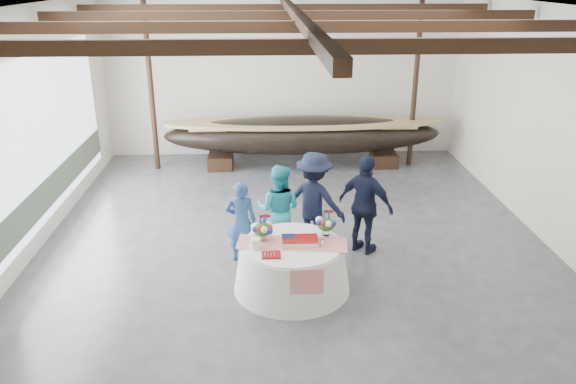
{
  "coord_description": "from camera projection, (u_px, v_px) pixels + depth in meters",
  "views": [
    {
      "loc": [
        -0.61,
        -10.07,
        5.04
      ],
      "look_at": [
        -0.14,
        -0.32,
        1.22
      ],
      "focal_mm": 35.0,
      "sensor_mm": 36.0,
      "label": 1
    }
  ],
  "objects": [
    {
      "name": "open_bay",
      "position": [
        47.0,
        144.0,
        11.28
      ],
      "size": [
        0.03,
        7.0,
        3.2
      ],
      "color": "silver",
      "rests_on": "ground"
    },
    {
      "name": "floor",
      "position": [
        294.0,
        242.0,
        11.23
      ],
      "size": [
        10.0,
        12.0,
        0.01
      ],
      "primitive_type": "cube",
      "color": "#3D3D42",
      "rests_on": "ground"
    },
    {
      "name": "ceiling",
      "position": [
        296.0,
        6.0,
        9.59
      ],
      "size": [
        10.0,
        12.0,
        0.01
      ],
      "primitive_type": "cube",
      "color": "white",
      "rests_on": "wall_back"
    },
    {
      "name": "longboat_display",
      "position": [
        303.0,
        135.0,
        15.33
      ],
      "size": [
        7.57,
        1.51,
        1.42
      ],
      "color": "black",
      "rests_on": "ground"
    },
    {
      "name": "guest_man_left",
      "position": [
        314.0,
        201.0,
        10.73
      ],
      "size": [
        1.44,
        1.19,
        1.93
      ],
      "primitive_type": "imported",
      "rotation": [
        0.0,
        0.0,
        2.68
      ],
      "color": "black",
      "rests_on": "ground"
    },
    {
      "name": "guest_woman_teal",
      "position": [
        279.0,
        210.0,
        10.54
      ],
      "size": [
        1.02,
        0.9,
        1.77
      ],
      "primitive_type": "imported",
      "rotation": [
        0.0,
        0.0,
        2.84
      ],
      "color": "teal",
      "rests_on": "ground"
    },
    {
      "name": "guest_man_right",
      "position": [
        366.0,
        205.0,
        10.53
      ],
      "size": [
        1.17,
        1.09,
        1.93
      ],
      "primitive_type": "imported",
      "rotation": [
        0.0,
        0.0,
        2.44
      ],
      "color": "black",
      "rests_on": "ground"
    },
    {
      "name": "wall_back",
      "position": [
        283.0,
        77.0,
        15.99
      ],
      "size": [
        10.0,
        0.02,
        4.5
      ],
      "primitive_type": "cube",
      "color": "silver",
      "rests_on": "ground"
    },
    {
      "name": "guest_woman_blue",
      "position": [
        241.0,
        221.0,
        10.3
      ],
      "size": [
        0.58,
        0.39,
        1.57
      ],
      "primitive_type": "imported",
      "rotation": [
        0.0,
        0.0,
        3.17
      ],
      "color": "navy",
      "rests_on": "ground"
    },
    {
      "name": "wall_right",
      "position": [
        558.0,
        130.0,
        10.63
      ],
      "size": [
        0.02,
        12.0,
        4.5
      ],
      "primitive_type": "cube",
      "color": "silver",
      "rests_on": "ground"
    },
    {
      "name": "tabletop_items",
      "position": [
        291.0,
        232.0,
        9.4
      ],
      "size": [
        1.88,
        0.98,
        0.4
      ],
      "color": "red",
      "rests_on": "banquet_table"
    },
    {
      "name": "banquet_table",
      "position": [
        292.0,
        266.0,
        9.47
      ],
      "size": [
        1.97,
        1.97,
        0.85
      ],
      "color": "silver",
      "rests_on": "ground"
    },
    {
      "name": "wall_left",
      "position": [
        21.0,
        137.0,
        10.19
      ],
      "size": [
        0.02,
        12.0,
        4.5
      ],
      "primitive_type": "cube",
      "color": "silver",
      "rests_on": "ground"
    },
    {
      "name": "pavilion_structure",
      "position": [
        293.0,
        32.0,
        10.53
      ],
      "size": [
        9.8,
        11.76,
        4.5
      ],
      "color": "black",
      "rests_on": "ground"
    },
    {
      "name": "wall_front",
      "position": [
        336.0,
        320.0,
        4.83
      ],
      "size": [
        10.0,
        0.02,
        4.5
      ],
      "primitive_type": "cube",
      "color": "silver",
      "rests_on": "ground"
    }
  ]
}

